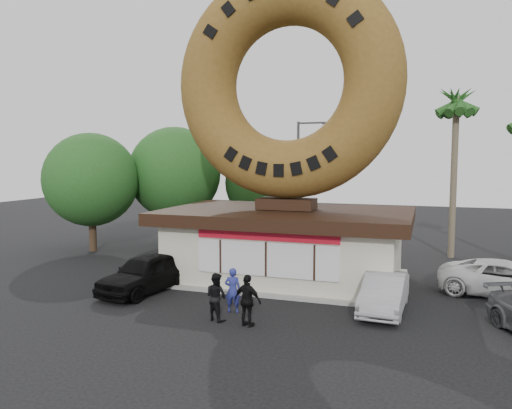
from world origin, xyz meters
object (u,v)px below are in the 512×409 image
Objects in this scene: person_left at (233,290)px; car_silver at (384,293)px; donut_shop at (286,242)px; car_white at (507,279)px; street_lamp at (300,175)px; person_right at (248,301)px; giant_donut at (287,83)px; car_black at (145,273)px; person_center at (216,297)px.

person_left is 0.40× the size of car_silver.
car_silver is at bearing -35.96° from donut_shop.
person_left reaches higher than car_white.
street_lamp is 4.51× the size of person_right.
person_left is at bearing -85.09° from street_lamp.
giant_donut is (0.00, 0.02, 7.23)m from donut_shop.
car_white is at bearing 25.29° from car_black.
car_white is (10.06, 6.56, -0.11)m from person_center.
car_black is at bearing -27.08° from person_left.
car_black is (-5.58, 2.67, -0.09)m from person_right.
person_right reaches higher than person_center.
person_left is at bearing -37.06° from person_right.
street_lamp is at bearing 100.50° from donut_shop.
person_right is (0.51, -6.68, -8.10)m from giant_donut.
giant_donut reaches higher than person_left.
person_left is 0.35× the size of car_black.
donut_shop is 6.67× the size of person_center.
street_lamp is at bearing 59.33° from car_white.
car_black is at bearing -141.75° from donut_shop.
giant_donut is 9.81m from person_left.
person_center is at bearing 2.29° from person_right.
person_left is at bearing -95.59° from donut_shop.
car_white is (9.83, 5.55, -0.10)m from person_left.
person_right is at bearing 138.56° from car_white.
person_center reaches higher than car_silver.
person_right is (2.36, -16.68, -3.60)m from street_lamp.
giant_donut is at bearing 90.00° from donut_shop.
car_silver is 0.80× the size of car_white.
giant_donut is at bearing 101.60° from car_white.
donut_shop is 6.53m from car_black.
person_left is at bearing -156.94° from car_silver.
person_left reaches higher than car_silver.
street_lamp is (-1.86, 10.00, -4.51)m from giant_donut.
person_left is 0.32× the size of car_white.
donut_shop reaches higher than car_silver.
person_right reaches higher than person_left.
car_black is (-3.22, -14.02, -3.68)m from street_lamp.
car_silver is at bearing -169.14° from person_left.
car_silver is at bearing 12.58° from car_black.
person_right is 0.42× the size of car_silver.
street_lamp reaches higher than car_black.
car_black is 9.81m from car_silver.
giant_donut is at bearing -79.49° from street_lamp.
street_lamp is at bearing -68.54° from person_right.
donut_shop is 6.53m from person_center.
person_center is (-0.75, -6.44, -8.15)m from giant_donut.
car_silver is at bearing -129.68° from person_center.
person_center is (-0.75, -6.42, -0.93)m from donut_shop.
car_black is 1.12× the size of car_silver.
car_white is (11.16, -9.88, -3.75)m from street_lamp.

